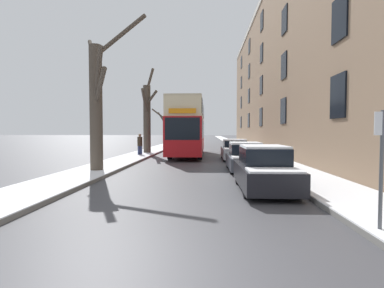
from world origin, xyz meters
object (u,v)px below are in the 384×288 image
Objects in this scene: oncoming_van at (189,137)px; parked_car_2 at (235,150)px; parked_car_1 at (245,158)px; bare_tree_left_0 at (97,100)px; bare_tree_left_1 at (147,117)px; double_decker_bus at (188,125)px; pedestrian_left_sidewalk at (140,144)px; parked_car_0 at (264,170)px; street_sign_post at (382,164)px; bare_tree_left_2 at (165,124)px.

parked_car_2 is at bearing -77.21° from oncoming_van.
parked_car_1 is 0.92× the size of parked_car_2.
bare_tree_left_0 is 11.88m from bare_tree_left_1.
bare_tree_left_0 is 0.71× the size of double_decker_bus.
bare_tree_left_1 is at bearing 90.04° from bare_tree_left_0.
bare_tree_left_1 is at bearing 146.85° from parked_car_2.
parked_car_1 is 11.08m from pedestrian_left_sidewalk.
oncoming_van is at bearing 98.25° from parked_car_0.
pedestrian_left_sidewalk is at bearing 131.33° from parked_car_1.
double_decker_bus is (3.67, -1.35, -0.75)m from bare_tree_left_1.
bare_tree_left_0 reaches higher than street_sign_post.
double_decker_bus is 4.62× the size of street_sign_post.
street_sign_post reaches higher than pedestrian_left_sidewalk.
bare_tree_left_2 is at bearing -145.76° from oncoming_van.
pedestrian_left_sidewalk is at bearing -99.37° from oncoming_van.
bare_tree_left_2 is 1.59× the size of parked_car_1.
bare_tree_left_0 reaches higher than bare_tree_left_2.
street_sign_post reaches higher than parked_car_1.
bare_tree_left_0 is at bearing -89.50° from bare_tree_left_2.
double_decker_bus is 4.21m from pedestrian_left_sidewalk.
parked_car_0 is at bearing -76.24° from double_decker_bus.
bare_tree_left_2 reaches higher than street_sign_post.
bare_tree_left_0 is at bearing -95.85° from oncoming_van.
street_sign_post is (8.65, -17.84, 0.39)m from pedestrian_left_sidewalk.
bare_tree_left_0 is 3.28× the size of street_sign_post.
bare_tree_left_0 is 1.83× the size of parked_car_2.
parked_car_2 is at bearing 137.27° from pedestrian_left_sidewalk.
bare_tree_left_2 is at bearing 112.85° from parked_car_2.
bare_tree_left_0 reaches higher than oncoming_van.
street_sign_post is at bearing -75.20° from bare_tree_left_2.
oncoming_van is (-4.46, 25.65, 0.61)m from parked_car_1.
oncoming_van reaches higher than parked_car_1.
pedestrian_left_sidewalk is 0.76× the size of street_sign_post.
bare_tree_left_2 is at bearing 105.22° from double_decker_bus.
bare_tree_left_2 is 1.46× the size of parked_car_2.
oncoming_van reaches higher than pedestrian_left_sidewalk.
bare_tree_left_2 is 2.62× the size of street_sign_post.
double_decker_bus is at bearing 110.67° from parked_car_1.
bare_tree_left_0 is 10.56m from parked_car_2.
bare_tree_left_2 is 19.25m from parked_car_2.
parked_car_2 is (7.21, -4.71, -2.60)m from bare_tree_left_1.
bare_tree_left_0 is at bearing -170.96° from parked_car_1.
pedestrian_left_sidewalk is at bearing 115.88° from street_sign_post.
bare_tree_left_1 is 13.19m from parked_car_1.
bare_tree_left_2 is at bearing 90.93° from bare_tree_left_1.
street_sign_post is at bearing -82.00° from parked_car_1.
bare_tree_left_1 is 1.18× the size of bare_tree_left_2.
double_decker_bus is at bearing 103.76° from parked_car_0.
street_sign_post reaches higher than parked_car_2.
bare_tree_left_1 reaches higher than bare_tree_left_2.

